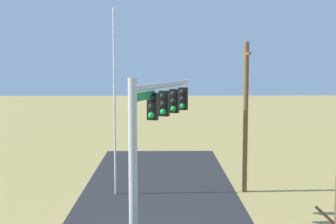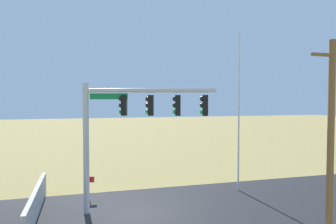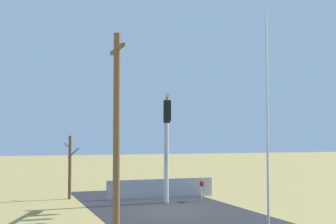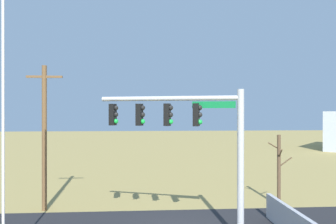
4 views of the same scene
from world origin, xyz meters
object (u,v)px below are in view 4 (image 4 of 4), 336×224
flagpole (3,129)px  bare_tree (279,169)px  utility_pole (44,135)px  signal_mast (191,131)px

flagpole → bare_tree: flagpole is taller
utility_pole → bare_tree: size_ratio=1.94×
utility_pole → bare_tree: utility_pole is taller
flagpole → utility_pole: (-0.40, 6.68, -0.66)m
bare_tree → utility_pole: bearing=179.9°
signal_mast → utility_pole: size_ratio=0.80×
bare_tree → signal_mast: bearing=-141.0°
flagpole → utility_pole: 6.72m
signal_mast → utility_pole: 8.60m
signal_mast → bare_tree: signal_mast is taller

